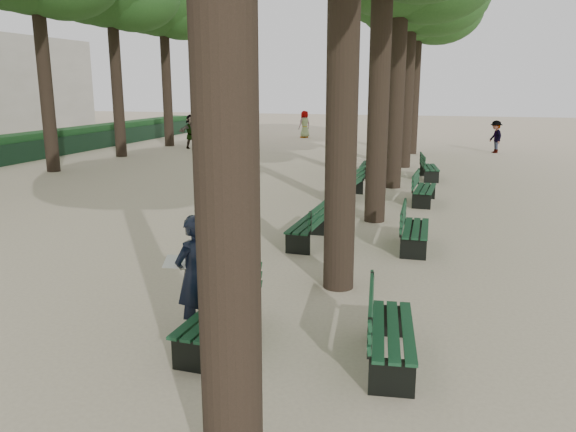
# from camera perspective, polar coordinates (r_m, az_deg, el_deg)

# --- Properties ---
(ground) EXTENTS (120.00, 120.00, 0.00)m
(ground) POSITION_cam_1_polar(r_m,az_deg,el_deg) (7.61, -10.80, -13.62)
(ground) COLOR #C3B293
(ground) RESTS_ON ground
(bench_left_0) EXTENTS (0.65, 1.82, 0.92)m
(bench_left_0) POSITION_cam_1_polar(r_m,az_deg,el_deg) (7.68, -7.05, -10.97)
(bench_left_0) COLOR black
(bench_left_0) RESTS_ON ground
(bench_left_1) EXTENTS (0.64, 1.82, 0.92)m
(bench_left_1) POSITION_cam_1_polar(r_m,az_deg,el_deg) (12.23, 2.04, -1.64)
(bench_left_1) COLOR black
(bench_left_1) RESTS_ON ground
(bench_left_2) EXTENTS (0.75, 1.85, 0.92)m
(bench_left_2) POSITION_cam_1_polar(r_m,az_deg,el_deg) (17.28, 6.17, 2.69)
(bench_left_2) COLOR black
(bench_left_2) RESTS_ON ground
(bench_left_3) EXTENTS (0.65, 1.82, 0.92)m
(bench_left_3) POSITION_cam_1_polar(r_m,az_deg,el_deg) (21.73, 8.18, 4.78)
(bench_left_3) COLOR black
(bench_left_3) RESTS_ON ground
(bench_right_0) EXTENTS (0.77, 1.85, 0.92)m
(bench_right_0) POSITION_cam_1_polar(r_m,az_deg,el_deg) (7.26, 10.43, -12.57)
(bench_right_0) COLOR black
(bench_right_0) RESTS_ON ground
(bench_right_1) EXTENTS (0.61, 1.81, 0.92)m
(bench_right_1) POSITION_cam_1_polar(r_m,az_deg,el_deg) (12.18, 12.77, -2.02)
(bench_right_1) COLOR black
(bench_right_1) RESTS_ON ground
(bench_right_2) EXTENTS (0.66, 1.83, 0.92)m
(bench_right_2) POSITION_cam_1_polar(r_m,az_deg,el_deg) (16.89, 13.67, 2.14)
(bench_right_2) COLOR black
(bench_right_2) RESTS_ON ground
(bench_right_3) EXTENTS (0.81, 1.86, 0.92)m
(bench_right_3) POSITION_cam_1_polar(r_m,az_deg,el_deg) (21.31, 14.15, 4.35)
(bench_right_3) COLOR black
(bench_right_3) RESTS_ON ground
(man_with_map) EXTENTS (0.72, 0.77, 1.72)m
(man_with_map) POSITION_cam_1_polar(r_m,az_deg,el_deg) (7.77, -9.53, -6.07)
(man_with_map) COLOR black
(man_with_map) RESTS_ON ground
(pedestrian_e) EXTENTS (1.18, 1.65, 1.83)m
(pedestrian_e) POSITION_cam_1_polar(r_m,az_deg,el_deg) (31.41, -9.81, 8.47)
(pedestrian_e) COLOR #262628
(pedestrian_e) RESTS_ON ground
(pedestrian_a) EXTENTS (0.92, 0.44, 1.82)m
(pedestrian_a) POSITION_cam_1_polar(r_m,az_deg,el_deg) (29.91, -7.58, 8.31)
(pedestrian_a) COLOR #262628
(pedestrian_a) RESTS_ON ground
(pedestrian_d) EXTENTS (0.81, 0.89, 1.75)m
(pedestrian_d) POSITION_cam_1_polar(r_m,az_deg,el_deg) (37.21, 1.70, 9.30)
(pedestrian_d) COLOR #262628
(pedestrian_d) RESTS_ON ground
(pedestrian_b) EXTENTS (0.67, 1.11, 1.64)m
(pedestrian_b) POSITION_cam_1_polar(r_m,az_deg,el_deg) (30.73, 20.34, 7.56)
(pedestrian_b) COLOR #262628
(pedestrian_b) RESTS_ON ground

